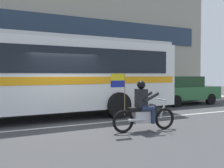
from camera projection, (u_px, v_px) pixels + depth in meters
The scene contains 6 objects.
ground_plane at pixel (65, 123), 9.79m from camera, with size 60.00×60.00×0.00m, color #3D3D3F.
sidewalk_curb at pixel (35, 106), 14.28m from camera, with size 28.00×3.80×0.15m, color #B7B2A8.
lane_center_stripe at pixel (71, 126), 9.26m from camera, with size 26.60×0.14×0.01m, color silver.
transit_bus at pixel (20, 71), 10.14m from camera, with size 13.09×2.94×3.22m.
motorcycle_with_rider at pixel (144, 110), 8.33m from camera, with size 2.19×0.66×1.78m.
parked_sedan_curbside at pixel (183, 90), 15.79m from camera, with size 4.25×1.91×1.64m.
Camera 1 is at (-3.09, -9.38, 1.76)m, focal length 43.40 mm.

